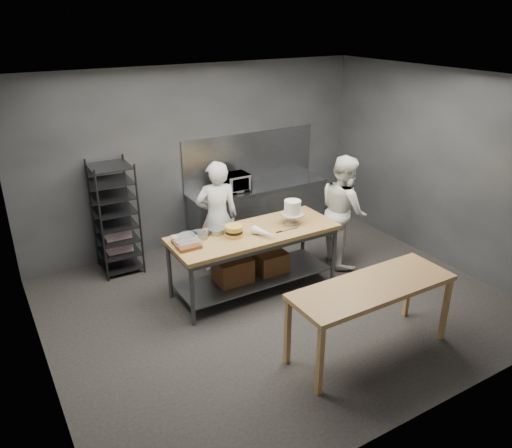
{
  "coord_description": "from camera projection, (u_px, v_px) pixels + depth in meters",
  "views": [
    {
      "loc": [
        -3.3,
        -4.99,
        3.76
      ],
      "look_at": [
        -0.08,
        0.45,
        1.05
      ],
      "focal_mm": 35.0,
      "sensor_mm": 36.0,
      "label": 1
    }
  ],
  "objects": [
    {
      "name": "pastry_clamshells",
      "position": [
        186.0,
        242.0,
        6.51
      ],
      "size": [
        0.32,
        0.39,
        0.11
      ],
      "color": "#9C521F",
      "rests_on": "work_table"
    },
    {
      "name": "near_counter",
      "position": [
        372.0,
        291.0,
        5.68
      ],
      "size": [
        2.0,
        0.7,
        0.9
      ],
      "color": "#A27043",
      "rests_on": "ground"
    },
    {
      "name": "work_table",
      "position": [
        252.0,
        254.0,
        7.1
      ],
      "size": [
        2.4,
        0.9,
        0.92
      ],
      "color": "brown",
      "rests_on": "ground"
    },
    {
      "name": "splashback_panel",
      "position": [
        250.0,
        158.0,
        8.87
      ],
      "size": [
        2.6,
        0.02,
        0.9
      ],
      "primitive_type": "cube",
      "color": "slate",
      "rests_on": "back_counter"
    },
    {
      "name": "frosted_cake_stand",
      "position": [
        292.0,
        209.0,
        7.13
      ],
      "size": [
        0.34,
        0.34,
        0.35
      ],
      "color": "#BCB097",
      "rests_on": "work_table"
    },
    {
      "name": "speed_rack",
      "position": [
        116.0,
        219.0,
        7.56
      ],
      "size": [
        0.61,
        0.66,
        1.75
      ],
      "color": "black",
      "rests_on": "ground"
    },
    {
      "name": "back_counter",
      "position": [
        259.0,
        210.0,
        8.98
      ],
      "size": [
        2.6,
        0.6,
        0.9
      ],
      "color": "slate",
      "rests_on": "ground"
    },
    {
      "name": "cake_pans",
      "position": [
        201.0,
        234.0,
        6.78
      ],
      "size": [
        0.68,
        0.27,
        0.07
      ],
      "color": "gray",
      "rests_on": "work_table"
    },
    {
      "name": "ground",
      "position": [
        277.0,
        303.0,
        6.97
      ],
      "size": [
        6.0,
        6.0,
        0.0
      ],
      "primitive_type": "plane",
      "color": "black",
      "rests_on": "ground"
    },
    {
      "name": "chef_right",
      "position": [
        343.0,
        210.0,
        7.79
      ],
      "size": [
        0.88,
        1.01,
        1.76
      ],
      "primitive_type": "imported",
      "rotation": [
        0.0,
        0.0,
        1.29
      ],
      "color": "silver",
      "rests_on": "ground"
    },
    {
      "name": "piping_bag",
      "position": [
        264.0,
        233.0,
        6.77
      ],
      "size": [
        0.24,
        0.4,
        0.12
      ],
      "primitive_type": "cone",
      "rotation": [
        1.57,
        0.0,
        0.35
      ],
      "color": "silver",
      "rests_on": "work_table"
    },
    {
      "name": "layer_cake",
      "position": [
        234.0,
        231.0,
        6.77
      ],
      "size": [
        0.24,
        0.24,
        0.16
      ],
      "color": "gold",
      "rests_on": "work_table"
    },
    {
      "name": "back_wall",
      "position": [
        198.0,
        157.0,
        8.36
      ],
      "size": [
        6.0,
        0.04,
        3.0
      ],
      "primitive_type": "cube",
      "color": "#4C4F54",
      "rests_on": "ground"
    },
    {
      "name": "microwave",
      "position": [
        233.0,
        183.0,
        8.51
      ],
      "size": [
        0.54,
        0.37,
        0.3
      ],
      "primitive_type": "imported",
      "color": "black",
      "rests_on": "back_counter"
    },
    {
      "name": "offset_spatula",
      "position": [
        284.0,
        231.0,
        6.97
      ],
      "size": [
        0.36,
        0.02,
        0.02
      ],
      "color": "slate",
      "rests_on": "work_table"
    },
    {
      "name": "chef_behind",
      "position": [
        217.0,
        218.0,
        7.51
      ],
      "size": [
        0.73,
        0.58,
        1.77
      ],
      "primitive_type": "imported",
      "rotation": [
        0.0,
        0.0,
        2.87
      ],
      "color": "silver",
      "rests_on": "ground"
    }
  ]
}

